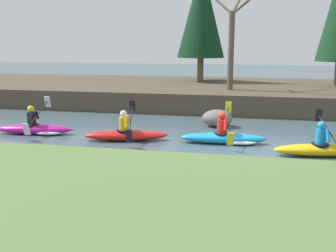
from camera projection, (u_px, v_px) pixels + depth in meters
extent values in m
plane|color=#425660|center=(233.00, 151.00, 11.62)|extent=(90.00, 90.00, 0.00)
cube|color=#56753D|center=(217.00, 236.00, 5.78)|extent=(44.00, 5.92, 0.77)
cube|color=#4C4233|center=(241.00, 94.00, 20.85)|extent=(44.00, 8.83, 0.93)
cylinder|color=brown|center=(200.00, 69.00, 22.60)|extent=(0.36, 0.36, 1.35)
cone|color=#0F3319|center=(201.00, 11.00, 21.92)|extent=(2.69, 2.69, 5.09)
cylinder|color=brown|center=(231.00, 51.00, 18.30)|extent=(0.28, 0.28, 3.61)
cylinder|color=brown|center=(220.00, 3.00, 18.45)|extent=(1.37, 1.17, 1.23)
cylinder|color=brown|center=(247.00, 1.00, 17.18)|extent=(1.43, 1.23, 1.09)
cylinder|color=brown|center=(239.00, 1.00, 18.45)|extent=(0.65, 1.53, 1.36)
ellipsoid|color=yellow|center=(321.00, 150.00, 11.12)|extent=(2.76, 1.06, 0.34)
cylinder|color=black|center=(320.00, 145.00, 11.09)|extent=(0.56, 0.56, 0.08)
cylinder|color=#1984CC|center=(321.00, 136.00, 11.04)|extent=(0.35, 0.35, 0.42)
sphere|color=#1E89D1|center=(322.00, 125.00, 10.97)|extent=(0.27, 0.27, 0.23)
cylinder|color=#1984CC|center=(322.00, 132.00, 11.25)|extent=(0.13, 0.24, 0.35)
cylinder|color=#1984CC|center=(328.00, 135.00, 10.78)|extent=(0.13, 0.24, 0.35)
cylinder|color=black|center=(329.00, 132.00, 11.00)|extent=(0.37, 1.89, 0.65)
cube|color=black|center=(319.00, 115.00, 11.87)|extent=(0.22, 0.19, 0.41)
ellipsoid|color=#1993D6|center=(223.00, 138.00, 12.48)|extent=(2.74, 0.85, 0.34)
cone|color=#1993D6|center=(263.00, 139.00, 12.35)|extent=(0.37, 0.23, 0.20)
cylinder|color=black|center=(222.00, 134.00, 12.46)|extent=(0.52, 0.52, 0.08)
cylinder|color=red|center=(222.00, 126.00, 12.40)|extent=(0.33, 0.33, 0.42)
sphere|color=red|center=(222.00, 116.00, 12.34)|extent=(0.25, 0.25, 0.23)
cylinder|color=red|center=(225.00, 122.00, 12.61)|extent=(0.11, 0.23, 0.35)
cylinder|color=red|center=(225.00, 125.00, 12.14)|extent=(0.11, 0.23, 0.35)
cylinder|color=black|center=(229.00, 122.00, 12.35)|extent=(0.21, 1.91, 0.65)
cube|color=yellow|center=(228.00, 108.00, 13.21)|extent=(0.21, 0.18, 0.41)
cube|color=yellow|center=(230.00, 139.00, 11.49)|extent=(0.21, 0.18, 0.41)
ellipsoid|color=white|center=(240.00, 141.00, 12.44)|extent=(1.16, 0.80, 0.18)
ellipsoid|color=red|center=(126.00, 135.00, 12.84)|extent=(2.77, 1.20, 0.34)
cone|color=red|center=(163.00, 135.00, 12.87)|extent=(0.39, 0.27, 0.20)
cylinder|color=black|center=(124.00, 131.00, 12.81)|extent=(0.58, 0.58, 0.08)
cylinder|color=yellow|center=(124.00, 124.00, 12.76)|extent=(0.36, 0.36, 0.42)
sphere|color=white|center=(123.00, 114.00, 12.69)|extent=(0.28, 0.28, 0.23)
cylinder|color=yellow|center=(127.00, 120.00, 12.98)|extent=(0.14, 0.24, 0.35)
cylinder|color=yellow|center=(126.00, 122.00, 12.51)|extent=(0.14, 0.24, 0.35)
cylinder|color=black|center=(131.00, 120.00, 12.74)|extent=(0.47, 1.87, 0.65)
cube|color=black|center=(132.00, 106.00, 13.60)|extent=(0.23, 0.20, 0.41)
cube|color=black|center=(129.00, 136.00, 11.88)|extent=(0.23, 0.20, 0.41)
ellipsoid|color=#C61999|center=(34.00, 129.00, 13.75)|extent=(2.75, 0.91, 0.34)
cone|color=#C61999|center=(68.00, 129.00, 13.64)|extent=(0.37, 0.24, 0.20)
cylinder|color=black|center=(32.00, 125.00, 13.72)|extent=(0.53, 0.53, 0.08)
cylinder|color=black|center=(31.00, 118.00, 13.67)|extent=(0.33, 0.33, 0.42)
sphere|color=yellow|center=(31.00, 109.00, 13.60)|extent=(0.26, 0.26, 0.23)
cylinder|color=black|center=(37.00, 114.00, 13.88)|extent=(0.12, 0.23, 0.35)
cylinder|color=black|center=(31.00, 117.00, 13.41)|extent=(0.12, 0.23, 0.35)
cylinder|color=black|center=(38.00, 115.00, 13.63)|extent=(0.26, 1.90, 0.65)
cube|color=white|center=(48.00, 102.00, 14.49)|extent=(0.22, 0.18, 0.41)
cube|color=white|center=(26.00, 129.00, 12.76)|extent=(0.22, 0.18, 0.41)
ellipsoid|color=white|center=(49.00, 132.00, 13.72)|extent=(1.17, 0.82, 0.18)
ellipsoid|color=slate|center=(217.00, 118.00, 14.92)|extent=(1.15, 0.90, 0.65)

